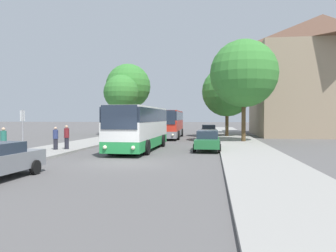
# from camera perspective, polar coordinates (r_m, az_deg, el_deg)

# --- Properties ---
(ground_plane) EXTENTS (300.00, 300.00, 0.00)m
(ground_plane) POSITION_cam_1_polar(r_m,az_deg,el_deg) (17.63, -7.10, -6.46)
(ground_plane) COLOR #565454
(ground_plane) RESTS_ON ground
(sidewalk_left) EXTENTS (4.00, 120.00, 0.15)m
(sidewalk_left) POSITION_cam_1_polar(r_m,az_deg,el_deg) (20.55, -26.40, -5.26)
(sidewalk_left) COLOR gray
(sidewalk_left) RESTS_ON ground_plane
(sidewalk_right) EXTENTS (4.00, 120.00, 0.15)m
(sidewalk_right) POSITION_cam_1_polar(r_m,az_deg,el_deg) (17.21, 16.19, -6.45)
(sidewalk_right) COLOR gray
(sidewalk_right) RESTS_ON ground_plane
(building_right_background) EXTENTS (17.28, 15.62, 16.16)m
(building_right_background) POSITION_cam_1_polar(r_m,az_deg,el_deg) (48.73, 25.25, 8.02)
(building_right_background) COLOR gray
(building_right_background) RESTS_ON ground_plane
(bus_front) EXTENTS (2.89, 10.34, 3.20)m
(bus_front) POSITION_cam_1_polar(r_m,az_deg,el_deg) (24.41, -5.00, -0.20)
(bus_front) COLOR #238942
(bus_front) RESTS_ON ground_plane
(bus_middle) EXTENTS (3.13, 11.22, 3.19)m
(bus_middle) POSITION_cam_1_polar(r_m,az_deg,el_deg) (38.59, 0.21, 0.44)
(bus_middle) COLOR gray
(bus_middle) RESTS_ON ground_plane
(parked_car_right_near) EXTENTS (1.93, 4.43, 1.47)m
(parked_car_right_near) POSITION_cam_1_polar(r_m,az_deg,el_deg) (24.02, 6.89, -2.50)
(parked_car_right_near) COLOR #236B38
(parked_car_right_near) RESTS_ON ground_plane
(parked_car_right_far) EXTENTS (2.26, 4.24, 1.45)m
(parked_car_right_far) POSITION_cam_1_polar(r_m,az_deg,el_deg) (43.74, 7.08, -0.70)
(parked_car_right_far) COLOR silver
(parked_car_right_far) RESTS_ON ground_plane
(bus_stop_sign) EXTENTS (0.08, 0.45, 2.74)m
(bus_stop_sign) POSITION_cam_1_polar(r_m,az_deg,el_deg) (20.72, -23.98, -0.28)
(bus_stop_sign) COLOR gray
(bus_stop_sign) RESTS_ON sidewalk_left
(pedestrian_waiting_near) EXTENTS (0.36, 0.36, 1.68)m
(pedestrian_waiting_near) POSITION_cam_1_polar(r_m,az_deg,el_deg) (22.40, -26.72, -2.35)
(pedestrian_waiting_near) COLOR #23232D
(pedestrian_waiting_near) RESTS_ON sidewalk_left
(pedestrian_waiting_far) EXTENTS (0.36, 0.36, 1.62)m
(pedestrian_waiting_far) POSITION_cam_1_polar(r_m,az_deg,el_deg) (24.61, -18.99, -2.02)
(pedestrian_waiting_far) COLOR #23232D
(pedestrian_waiting_far) RESTS_ON sidewalk_left
(pedestrian_walking_back) EXTENTS (0.36, 0.36, 1.72)m
(pedestrian_walking_back) POSITION_cam_1_polar(r_m,az_deg,el_deg) (24.75, -17.24, -1.85)
(pedestrian_walking_back) COLOR #23232D
(pedestrian_walking_back) RESTS_ON sidewalk_left
(tree_left_near) EXTENTS (6.40, 6.40, 9.95)m
(tree_left_near) POSITION_cam_1_polar(r_m,az_deg,el_deg) (47.68, -6.94, 6.86)
(tree_left_near) COLOR #47331E
(tree_left_near) RESTS_ON sidewalk_left
(tree_left_far) EXTENTS (4.67, 4.67, 7.98)m
(tree_left_far) POSITION_cam_1_polar(r_m,az_deg,el_deg) (44.39, -8.17, 5.81)
(tree_left_far) COLOR #513D23
(tree_left_far) RESTS_ON sidewalk_left
(tree_right_near) EXTENTS (6.46, 6.46, 9.71)m
(tree_right_near) POSITION_cam_1_polar(r_m,az_deg,el_deg) (32.45, 13.08, 8.88)
(tree_right_near) COLOR #513D23
(tree_right_near) RESTS_ON sidewalk_right
(tree_right_mid) EXTENTS (6.14, 6.14, 8.54)m
(tree_right_mid) POSITION_cam_1_polar(r_m,az_deg,el_deg) (40.99, 10.25, 5.93)
(tree_right_mid) COLOR #513D23
(tree_right_mid) RESTS_ON sidewalk_right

